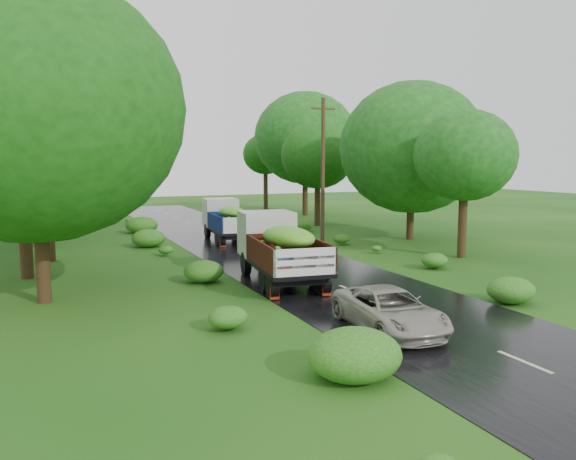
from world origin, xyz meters
TOP-DOWN VIEW (x-y plane):
  - ground at (0.00, 0.00)m, footprint 120.00×120.00m
  - road at (0.00, 5.00)m, footprint 6.50×80.00m
  - road_lines at (0.00, 6.00)m, footprint 0.12×69.60m
  - truck_near at (-1.83, 6.39)m, footprint 2.93×6.37m
  - truck_far at (-0.22, 17.91)m, footprint 2.41×5.80m
  - car at (-1.49, -0.64)m, footprint 2.20×4.26m
  - utility_pole at (4.48, 14.87)m, footprint 1.43×0.23m
  - trees_left at (-10.26, 20.99)m, footprint 6.55×33.68m
  - trees_right at (9.67, 21.94)m, footprint 6.25×31.78m
  - shrubs at (0.00, 14.00)m, footprint 11.90×44.00m

SIDE VIEW (x-z plane):
  - ground at x=0.00m, z-range 0.00..0.00m
  - road at x=0.00m, z-range 0.00..0.02m
  - road_lines at x=0.00m, z-range 0.02..0.02m
  - shrubs at x=0.00m, z-range 0.00..0.70m
  - car at x=-1.49m, z-range 0.02..1.17m
  - truck_far at x=-0.22m, z-range 0.16..2.54m
  - truck_near at x=-1.83m, z-range 0.17..2.75m
  - utility_pole at x=4.48m, z-range 0.12..8.26m
  - trees_right at x=9.67m, z-range 1.36..9.79m
  - trees_left at x=-10.26m, z-range 2.17..11.87m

